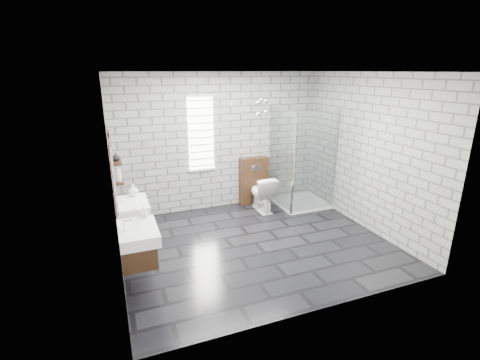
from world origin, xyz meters
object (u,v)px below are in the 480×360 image
vanity_left (135,235)px  vanity_right (129,208)px  toilet (262,193)px  cistern_panel (254,181)px  shower_enclosure (300,183)px

vanity_left → vanity_right: (0.00, 0.96, 0.00)m
vanity_right → toilet: vanity_right is taller
cistern_panel → shower_enclosure: shower_enclosure is taller
vanity_left → cistern_panel: bearing=41.2°
shower_enclosure → vanity_left: bearing=-152.8°
vanity_right → toilet: size_ratio=2.18×
shower_enclosure → toilet: shower_enclosure is taller
vanity_left → cistern_panel: 3.46m
cistern_panel → toilet: 0.45m
vanity_right → toilet: bearing=18.8°
shower_enclosure → vanity_right: bearing=-166.9°
vanity_left → toilet: vanity_left is taller
vanity_left → shower_enclosure: (3.41, 1.76, -0.25)m
vanity_right → shower_enclosure: 3.51m
shower_enclosure → toilet: bearing=173.7°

